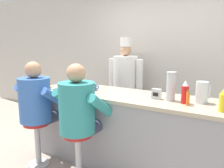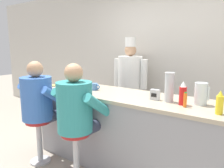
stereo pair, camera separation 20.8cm
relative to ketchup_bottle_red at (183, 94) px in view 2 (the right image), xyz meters
name	(u,v)px [view 2 (the right image)]	position (x,y,z in m)	size (l,w,h in m)	color
wall_back	(168,58)	(-0.74, 1.43, 0.27)	(10.00, 0.06, 2.70)	beige
diner_counter	(125,131)	(-0.74, 0.06, -0.59)	(2.56, 0.73, 0.96)	gray
ketchup_bottle_red	(183,94)	(0.00, 0.00, 0.00)	(0.07, 0.07, 0.25)	red
mustard_bottle_yellow	(220,103)	(0.37, -0.12, -0.01)	(0.06, 0.06, 0.22)	yellow
hot_sauce_bottle_orange	(185,100)	(0.05, -0.07, -0.04)	(0.03, 0.03, 0.15)	orange
water_pitcher_clear	(201,94)	(0.15, 0.12, 0.00)	(0.15, 0.13, 0.23)	silver
breakfast_plate	(54,87)	(-1.83, -0.16, -0.10)	(0.22, 0.22, 0.04)	white
cereal_bowl	(78,86)	(-1.52, 0.02, -0.09)	(0.15, 0.15, 0.06)	#4C7FB7
coffee_mug_blue	(95,87)	(-1.23, 0.05, -0.07)	(0.14, 0.09, 0.09)	#4C7AB2
cup_stack_steel	(169,87)	(-0.16, 0.04, 0.05)	(0.11, 0.11, 0.32)	#B7BABF
napkin_dispenser_chrome	(155,95)	(-0.32, 0.03, -0.06)	(0.10, 0.06, 0.12)	silver
diner_seated_blue	(39,101)	(-1.72, -0.50, -0.23)	(0.60, 0.59, 1.37)	#B2B5BA
diner_seated_teal	(77,110)	(-1.02, -0.50, -0.23)	(0.60, 0.60, 1.38)	#B2B5BA
cook_in_whites_near	(130,81)	(-1.30, 1.10, -0.14)	(0.67, 0.43, 1.71)	#232328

